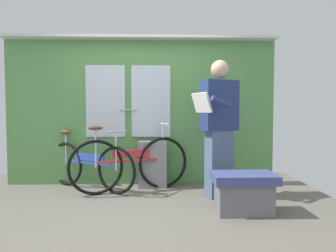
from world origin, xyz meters
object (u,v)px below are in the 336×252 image
bicycle_leaning_behind (130,163)px  trash_bin_by_wall (152,164)px  bicycle_near_door (89,165)px  passenger_reading_newspaper (219,125)px  bench_seat_corner (244,192)px

bicycle_leaning_behind → trash_bin_by_wall: bicycle_leaning_behind is taller
bicycle_near_door → passenger_reading_newspaper: passenger_reading_newspaper is taller
bicycle_near_door → passenger_reading_newspaper: (1.81, -0.42, 0.60)m
bicycle_leaning_behind → passenger_reading_newspaper: passenger_reading_newspaper is taller
trash_bin_by_wall → bench_seat_corner: (1.05, -1.22, -0.11)m
bicycle_near_door → bicycle_leaning_behind: (0.61, -0.13, 0.04)m
passenger_reading_newspaper → trash_bin_by_wall: bearing=-57.1°
bicycle_near_door → bicycle_leaning_behind: bearing=20.0°
passenger_reading_newspaper → trash_bin_by_wall: (-0.89, 0.56, -0.61)m
trash_bin_by_wall → bench_seat_corner: trash_bin_by_wall is taller
bicycle_near_door → bicycle_leaning_behind: size_ratio=0.86×
bicycle_leaning_behind → passenger_reading_newspaper: (1.20, -0.29, 0.56)m
trash_bin_by_wall → bench_seat_corner: 1.61m
passenger_reading_newspaper → bench_seat_corner: size_ratio=2.59×
bicycle_leaning_behind → bench_seat_corner: (1.35, -0.95, -0.16)m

